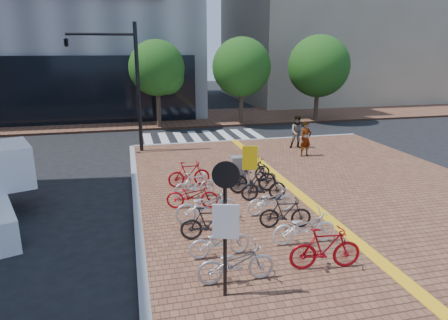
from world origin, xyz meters
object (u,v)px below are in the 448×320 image
object	(u,v)px
bike_11	(264,187)
utility_box	(238,172)
bike_13	(248,170)
pedestrian_b	(298,132)
bike_5	(195,185)
yellow_sign	(249,163)
bike_8	(304,227)
bike_1	(220,241)
bike_7	(325,248)
bike_0	(236,263)
notice_sign	(226,214)
bike_2	(209,223)
bike_3	(206,205)
bike_4	(192,195)
bike_9	(285,213)
traffic_light_pole	(106,64)
bike_6	(189,174)
pedestrian_a	(306,139)
bike_12	(253,178)
bike_10	(271,200)

from	to	relation	value
bike_11	utility_box	size ratio (longest dim) A/B	1.32
bike_13	pedestrian_b	size ratio (longest dim) A/B	1.10
bike_5	yellow_sign	xyz separation A→B (m)	(1.86, -0.68, 0.91)
bike_8	bike_11	size ratio (longest dim) A/B	1.10
pedestrian_b	utility_box	bearing A→B (deg)	-114.72
bike_1	pedestrian_b	size ratio (longest dim) A/B	0.92
bike_7	bike_13	distance (m)	6.85
bike_0	bike_1	bearing A→B (deg)	4.67
bike_1	bike_8	bearing A→B (deg)	-90.26
yellow_sign	notice_sign	distance (m)	5.99
bike_2	bike_13	distance (m)	5.27
bike_1	notice_sign	world-z (taller)	notice_sign
bike_3	bike_4	bearing A→B (deg)	5.54
bike_9	bike_13	size ratio (longest dim) A/B	0.81
bike_4	traffic_light_pole	xyz separation A→B (m)	(-2.89, 8.66, 4.09)
bike_5	bike_6	xyz separation A→B (m)	(-0.02, 1.29, 0.02)
pedestrian_a	traffic_light_pole	bearing A→B (deg)	148.40
bike_12	yellow_sign	xyz separation A→B (m)	(-0.38, -0.72, 0.83)
pedestrian_a	pedestrian_b	distance (m)	1.70
bike_5	bike_11	distance (m)	2.51
bike_0	notice_sign	bearing A→B (deg)	144.51
bike_10	bike_11	distance (m)	1.22
bike_7	yellow_sign	size ratio (longest dim) A/B	0.90
bike_10	bike_11	world-z (taller)	bike_11
bike_1	bike_4	bearing A→B (deg)	-0.77
bike_13	pedestrian_a	size ratio (longest dim) A/B	1.10
pedestrian_b	bike_10	bearing A→B (deg)	-101.99
bike_7	utility_box	distance (m)	6.33
bike_7	pedestrian_b	bearing A→B (deg)	-13.56
bike_4	bike_12	distance (m)	2.70
yellow_sign	bike_1	bearing A→B (deg)	-117.42
bike_5	utility_box	world-z (taller)	utility_box
bike_8	bike_13	distance (m)	5.48
bike_8	traffic_light_pole	bearing A→B (deg)	27.08
bike_11	pedestrian_a	distance (m)	6.77
bike_10	notice_sign	bearing A→B (deg)	139.39
yellow_sign	bike_0	bearing A→B (deg)	-110.30
pedestrian_a	traffic_light_pole	distance (m)	10.74
bike_6	traffic_light_pole	size ratio (longest dim) A/B	0.26
bike_10	traffic_light_pole	size ratio (longest dim) A/B	0.26
bike_3	bike_9	size ratio (longest dim) A/B	1.26
bike_2	bike_7	distance (m)	3.33
pedestrian_b	notice_sign	bearing A→B (deg)	-102.90
bike_13	pedestrian_a	world-z (taller)	pedestrian_a
bike_9	bike_0	bearing A→B (deg)	148.79
bike_8	bike_11	xyz separation A→B (m)	(0.01, 3.45, 0.02)
bike_3	bike_7	size ratio (longest dim) A/B	1.11
notice_sign	bike_12	bearing A→B (deg)	67.32
notice_sign	bike_11	bearing A→B (deg)	62.96
bike_5	bike_12	bearing A→B (deg)	-98.85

